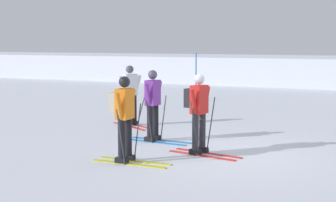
% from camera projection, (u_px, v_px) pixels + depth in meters
% --- Properties ---
extents(ground_plane, '(120.00, 120.00, 0.00)m').
position_uv_depth(ground_plane, '(217.00, 154.00, 10.66)').
color(ground_plane, silver).
extents(far_snow_ridge, '(80.00, 7.18, 1.50)m').
position_uv_depth(far_snow_ridge, '(328.00, 70.00, 28.26)').
color(far_snow_ridge, silver).
rests_on(far_snow_ridge, ground).
extents(skier_orange, '(1.60, 1.00, 1.71)m').
position_uv_depth(skier_orange, '(124.00, 115.00, 9.86)').
color(skier_orange, gold).
rests_on(skier_orange, ground).
extents(skier_purple, '(1.62, 1.00, 1.71)m').
position_uv_depth(skier_purple, '(153.00, 103.00, 11.96)').
color(skier_purple, '#237AC6').
rests_on(skier_purple, ground).
extents(skier_red, '(1.64, 0.99, 1.71)m').
position_uv_depth(skier_red, '(198.00, 109.00, 10.60)').
color(skier_red, red).
rests_on(skier_red, ground).
extents(skier_white, '(1.57, 1.11, 1.71)m').
position_uv_depth(skier_white, '(130.00, 94.00, 14.20)').
color(skier_white, red).
rests_on(skier_white, ground).
extents(trail_marker_pole, '(0.04, 0.04, 1.92)m').
position_uv_depth(trail_marker_pole, '(196.00, 77.00, 20.09)').
color(trail_marker_pole, '#1E56AD').
rests_on(trail_marker_pole, ground).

